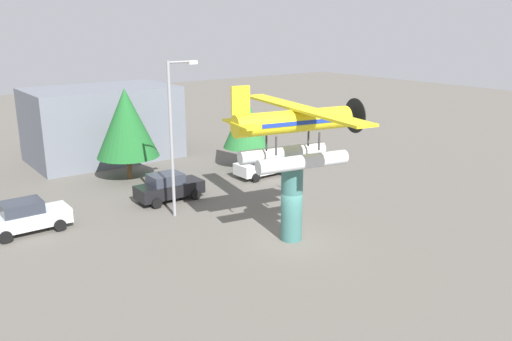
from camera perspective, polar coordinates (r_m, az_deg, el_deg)
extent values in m
plane|color=#605B54|center=(27.15, 3.85, -7.49)|extent=(140.00, 140.00, 0.00)
cylinder|color=#386B66|center=(26.42, 3.93, -3.50)|extent=(1.10, 1.10, 4.00)
cylinder|color=silver|center=(24.92, 5.18, 0.93)|extent=(4.85, 1.59, 0.70)
cylinder|color=#333338|center=(25.76, 6.93, 3.21)|extent=(0.12, 0.12, 0.90)
cylinder|color=#333338|center=(24.56, 2.22, 2.69)|extent=(0.12, 0.12, 0.90)
cylinder|color=silver|center=(26.59, 2.94, 1.93)|extent=(4.85, 1.59, 0.70)
cylinder|color=#333338|center=(26.59, 5.76, 3.63)|extent=(0.12, 0.12, 0.90)
cylinder|color=#333338|center=(25.42, 1.15, 3.15)|extent=(0.12, 0.12, 0.90)
cylinder|color=yellow|center=(25.36, 4.10, 5.39)|extent=(6.30, 2.24, 1.10)
cube|color=#193399|center=(25.46, 4.49, 5.42)|extent=(4.48, 1.93, 0.20)
cone|color=#262628|center=(27.13, 10.08, 5.87)|extent=(0.85, 1.00, 0.88)
cylinder|color=black|center=(27.36, 10.76, 5.92)|extent=(0.38, 1.78, 1.80)
cube|color=yellow|center=(25.46, 4.91, 6.81)|extent=(3.03, 10.42, 0.12)
cube|color=yellow|center=(24.07, -1.69, 5.11)|extent=(1.21, 2.88, 0.10)
cube|color=yellow|center=(23.90, -1.71, 7.70)|extent=(0.91, 0.29, 1.30)
cube|color=silver|center=(30.26, -23.66, -4.89)|extent=(4.20, 1.70, 0.80)
cube|color=#2D333D|center=(29.98, -24.27, -3.68)|extent=(2.00, 1.56, 0.64)
cylinder|color=black|center=(29.87, -20.65, -5.64)|extent=(0.64, 0.22, 0.64)
cylinder|color=black|center=(31.51, -21.61, -4.64)|extent=(0.64, 0.22, 0.64)
cylinder|color=black|center=(29.33, -25.71, -6.61)|extent=(0.64, 0.22, 0.64)
cube|color=black|center=(33.07, -9.44, -2.03)|extent=(4.20, 1.70, 0.80)
cube|color=#2D333D|center=(32.75, -9.88, -0.91)|extent=(2.00, 1.56, 0.64)
cylinder|color=black|center=(33.05, -6.61, -2.66)|extent=(0.64, 0.22, 0.64)
cylinder|color=black|center=(34.55, -8.13, -1.89)|extent=(0.64, 0.22, 0.64)
cylinder|color=black|center=(31.86, -10.80, -3.55)|extent=(0.64, 0.22, 0.64)
cylinder|color=black|center=(33.41, -12.18, -2.72)|extent=(0.64, 0.22, 0.64)
cube|color=white|center=(37.79, 0.80, 0.44)|extent=(4.20, 1.70, 0.80)
cube|color=#2D333D|center=(37.46, 0.50, 1.44)|extent=(2.00, 1.56, 0.64)
cylinder|color=black|center=(38.05, 3.24, -0.10)|extent=(0.64, 0.22, 0.64)
cylinder|color=black|center=(39.39, 1.55, 0.47)|extent=(0.64, 0.22, 0.64)
cylinder|color=black|center=(36.43, -0.01, -0.80)|extent=(0.64, 0.22, 0.64)
cylinder|color=black|center=(37.82, -1.65, -0.18)|extent=(0.64, 0.22, 0.64)
cylinder|color=gray|center=(29.39, -9.24, 3.18)|extent=(0.18, 0.18, 8.81)
cylinder|color=gray|center=(29.16, -8.20, 11.68)|extent=(1.60, 0.12, 0.12)
cube|color=silver|center=(29.51, -6.98, 11.68)|extent=(0.50, 0.28, 0.20)
cube|color=slate|center=(44.20, -16.42, 4.97)|extent=(11.33, 7.08, 5.84)
cylinder|color=brown|center=(38.20, -13.69, 0.31)|extent=(0.36, 0.36, 1.65)
cone|color=#1E6028|center=(37.50, -14.00, 5.09)|extent=(4.35, 4.35, 4.83)
cylinder|color=brown|center=(40.21, -1.11, 1.50)|extent=(0.36, 0.36, 1.59)
cone|color=#287033|center=(39.63, -1.13, 5.32)|extent=(3.48, 3.48, 3.86)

